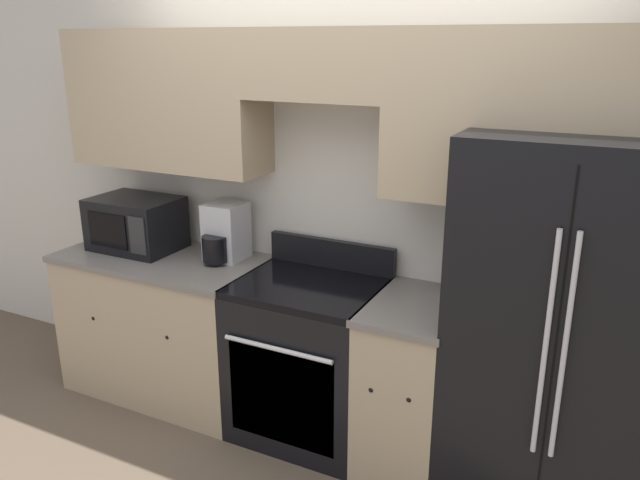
# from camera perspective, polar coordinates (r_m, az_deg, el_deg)

# --- Properties ---
(ground_plane) EXTENTS (12.00, 12.00, 0.00)m
(ground_plane) POSITION_cam_1_polar(r_m,az_deg,el_deg) (3.44, -2.46, -19.79)
(ground_plane) COLOR brown
(wall_back) EXTENTS (8.00, 0.39, 2.60)m
(wall_back) POSITION_cam_1_polar(r_m,az_deg,el_deg) (3.30, 2.23, 7.13)
(wall_back) COLOR beige
(wall_back) RESTS_ON ground_plane
(lower_cabinets_left) EXTENTS (1.23, 0.64, 0.88)m
(lower_cabinets_left) POSITION_cam_1_polar(r_m,az_deg,el_deg) (3.95, -13.86, -7.46)
(lower_cabinets_left) COLOR tan
(lower_cabinets_left) RESTS_ON ground_plane
(lower_cabinets_right) EXTENTS (0.43, 0.64, 0.88)m
(lower_cabinets_right) POSITION_cam_1_polar(r_m,az_deg,el_deg) (3.26, 8.27, -12.90)
(lower_cabinets_right) COLOR tan
(lower_cabinets_right) RESTS_ON ground_plane
(oven_range) EXTENTS (0.75, 0.65, 1.04)m
(oven_range) POSITION_cam_1_polar(r_m,az_deg,el_deg) (3.45, -1.05, -10.75)
(oven_range) COLOR black
(oven_range) RESTS_ON ground_plane
(refrigerator) EXTENTS (0.94, 0.74, 1.74)m
(refrigerator) POSITION_cam_1_polar(r_m,az_deg,el_deg) (2.99, 21.37, -7.69)
(refrigerator) COLOR black
(refrigerator) RESTS_ON ground_plane
(microwave) EXTENTS (0.51, 0.38, 0.31)m
(microwave) POSITION_cam_1_polar(r_m,az_deg,el_deg) (3.92, -16.46, 1.46)
(microwave) COLOR black
(microwave) RESTS_ON lower_cabinets_left
(bottle) EXTENTS (0.08, 0.08, 0.26)m
(bottle) POSITION_cam_1_polar(r_m,az_deg,el_deg) (3.13, 11.86, -3.31)
(bottle) COLOR silver
(bottle) RESTS_ON lower_cabinets_right
(coffee_maker) EXTENTS (0.21, 0.29, 0.33)m
(coffee_maker) POSITION_cam_1_polar(r_m,az_deg,el_deg) (3.62, -8.73, 0.53)
(coffee_maker) COLOR #B7B7BC
(coffee_maker) RESTS_ON lower_cabinets_left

